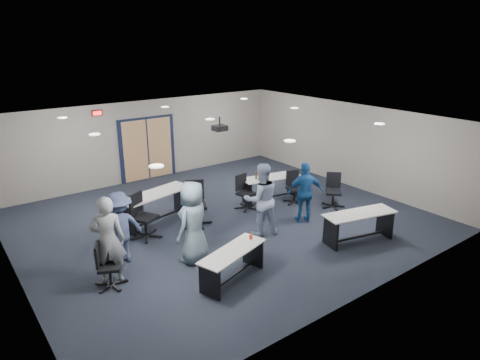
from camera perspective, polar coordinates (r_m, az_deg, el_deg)
floor at (r=11.56m, az=-2.37°, el=-5.39°), size 10.00×10.00×0.00m
back_wall at (r=14.89m, az=-12.35°, el=5.19°), size 10.00×0.04×2.70m
front_wall at (r=8.02m, az=16.17°, el=-6.87°), size 10.00×0.04×2.70m
left_wall at (r=9.40m, az=-28.57°, el=-4.66°), size 0.04×9.00×2.70m
right_wall at (r=14.39m, az=14.24°, el=4.59°), size 0.04×9.00×2.70m
ceiling at (r=10.75m, az=-2.56°, el=7.88°), size 10.00×9.00×0.04m
double_door at (r=14.92m, az=-12.21°, el=4.05°), size 2.00×0.07×2.20m
exit_sign at (r=14.05m, az=-18.53°, el=8.46°), size 0.32×0.07×0.18m
ceiling_projector at (r=11.37m, az=-2.71°, el=6.96°), size 0.35×0.32×0.37m
ceiling_can_lights at (r=10.96m, az=-3.30°, el=7.91°), size 6.24×5.74×0.02m
table_front_left at (r=8.70m, az=-0.96°, el=-10.59°), size 1.72×1.01×0.77m
table_front_right at (r=10.64m, az=15.60°, el=-5.39°), size 1.88×1.00×0.73m
table_back_left at (r=11.43m, az=-11.16°, el=-2.95°), size 2.14×1.12×0.83m
table_back_right at (r=12.82m, az=4.09°, el=-0.52°), size 1.88×0.91×1.00m
chair_back_a at (r=10.64m, az=-12.57°, el=-4.71°), size 0.97×0.97×1.14m
chair_back_b at (r=11.13m, az=-5.89°, el=-3.21°), size 0.97×0.97×1.16m
chair_back_c at (r=12.13m, az=0.84°, el=-1.66°), size 0.71×0.71×0.99m
chair_back_d at (r=12.67m, az=7.32°, el=-1.01°), size 0.76×0.76×0.95m
chair_loose_left at (r=8.87m, az=-17.05°, el=-10.79°), size 0.79×0.79×0.94m
chair_loose_right at (r=12.53m, az=12.36°, el=-1.42°), size 0.88×0.88×0.99m
person_gray at (r=8.83m, az=-17.20°, el=-7.67°), size 0.79×0.68×1.83m
person_plaid at (r=9.26m, az=-6.27°, el=-5.63°), size 1.05×0.89×1.83m
person_lightblue at (r=10.48m, az=2.86°, el=-2.58°), size 1.07×0.96×1.83m
person_navy at (r=11.31m, az=8.67°, el=-1.67°), size 1.03×0.80×1.64m
person_back at (r=9.55m, az=-15.72°, el=-6.17°), size 1.10×0.71×1.62m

